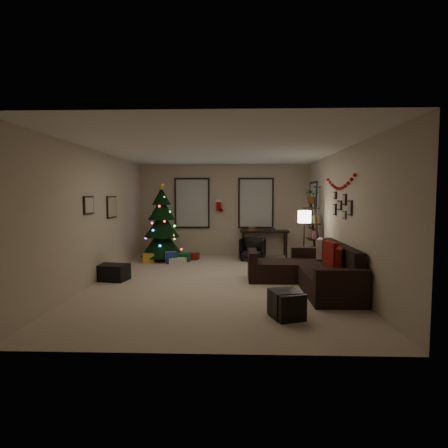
{
  "coord_description": "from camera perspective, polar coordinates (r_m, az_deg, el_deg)",
  "views": [
    {
      "loc": [
        0.37,
        -7.51,
        1.78
      ],
      "look_at": [
        0.1,
        0.6,
        1.15
      ],
      "focal_mm": 29.58,
      "sensor_mm": 36.0,
      "label": 1
    }
  ],
  "objects": [
    {
      "name": "gallery",
      "position": [
        7.73,
        17.76,
        2.69
      ],
      "size": [
        0.03,
        1.25,
        0.54
      ],
      "color": "black",
      "rests_on": "wall_right"
    },
    {
      "name": "bookshelf",
      "position": [
        9.37,
        13.79,
        -1.54
      ],
      "size": [
        0.3,
        0.5,
        1.7
      ],
      "color": "black",
      "rests_on": "floor"
    },
    {
      "name": "pillow_red_a",
      "position": [
        6.88,
        17.47,
        -5.31
      ],
      "size": [
        0.27,
        0.44,
        0.43
      ],
      "primitive_type": "cube",
      "rotation": [
        0.0,
        0.0,
        -0.39
      ],
      "color": "maroon",
      "rests_on": "sofa"
    },
    {
      "name": "desk_chair",
      "position": [
        10.19,
        4.44,
        -3.85
      ],
      "size": [
        0.7,
        0.67,
        0.63
      ],
      "primitive_type": "imported",
      "rotation": [
        0.0,
        0.0,
        -0.19
      ],
      "color": "black",
      "rests_on": "floor"
    },
    {
      "name": "art_abstract",
      "position": [
        7.59,
        -20.19,
        2.75
      ],
      "size": [
        0.04,
        0.45,
        0.35
      ],
      "color": "black",
      "rests_on": "wall_left"
    },
    {
      "name": "pillow_red_b",
      "position": [
        7.46,
        16.21,
        -4.52
      ],
      "size": [
        0.22,
        0.5,
        0.49
      ],
      "primitive_type": "cube",
      "rotation": [
        0.0,
        0.0,
        0.18
      ],
      "color": "maroon",
      "rests_on": "sofa"
    },
    {
      "name": "floor_lamp",
      "position": [
        8.75,
        12.31,
        0.51
      ],
      "size": [
        0.3,
        0.3,
        1.43
      ],
      "rotation": [
        0.0,
        0.0,
        0.05
      ],
      "color": "black",
      "rests_on": "floor"
    },
    {
      "name": "stocking_left",
      "position": [
        10.93,
        -0.77,
        2.93
      ],
      "size": [
        0.2,
        0.05,
        0.36
      ],
      "color": "#990F0C",
      "rests_on": "wall_back"
    },
    {
      "name": "ottoman_far",
      "position": [
        5.53,
        9.77,
        -12.32
      ],
      "size": [
        0.52,
        0.52,
        0.38
      ],
      "primitive_type": "cube",
      "rotation": [
        0.0,
        0.0,
        0.35
      ],
      "color": "black",
      "rests_on": "floor"
    },
    {
      "name": "wall_back",
      "position": [
        11.02,
        -0.01,
        2.2
      ],
      "size": [
        5.0,
        0.0,
        5.0
      ],
      "primitive_type": "plane",
      "rotation": [
        1.57,
        0.0,
        0.0
      ],
      "color": "#C7B498",
      "rests_on": "floor"
    },
    {
      "name": "wall_left",
      "position": [
        8.05,
        -18.99,
        1.14
      ],
      "size": [
        0.0,
        7.0,
        7.0
      ],
      "primitive_type": "plane",
      "rotation": [
        1.57,
        0.0,
        1.57
      ],
      "color": "#C7B498",
      "rests_on": "floor"
    },
    {
      "name": "sofa",
      "position": [
        7.47,
        13.39,
        -7.28
      ],
      "size": [
        1.83,
        2.66,
        0.86
      ],
      "color": "black",
      "rests_on": "floor"
    },
    {
      "name": "art_map",
      "position": [
        8.82,
        -16.96,
        2.52
      ],
      "size": [
        0.04,
        0.6,
        0.5
      ],
      "color": "black",
      "rests_on": "wall_left"
    },
    {
      "name": "wall_right",
      "position": [
        7.82,
        17.72,
        1.08
      ],
      "size": [
        0.0,
        7.0,
        7.0
      ],
      "primitive_type": "plane",
      "rotation": [
        1.57,
        0.0,
        -1.57
      ],
      "color": "#C7B498",
      "rests_on": "floor"
    },
    {
      "name": "window_right_wall",
      "position": [
        10.28,
        13.71,
        2.75
      ],
      "size": [
        0.06,
        0.9,
        1.3
      ],
      "color": "#728CB2",
      "rests_on": "wall_right"
    },
    {
      "name": "ceiling",
      "position": [
        7.57,
        -0.93,
        11.42
      ],
      "size": [
        7.0,
        7.0,
        0.0
      ],
      "primitive_type": "plane",
      "rotation": [
        3.14,
        0.0,
        0.0
      ],
      "color": "white",
      "rests_on": "floor"
    },
    {
      "name": "window_back_left",
      "position": [
        11.06,
        -4.95,
        3.23
      ],
      "size": [
        1.05,
        0.06,
        1.5
      ],
      "color": "#728CB2",
      "rests_on": "wall_back"
    },
    {
      "name": "pillow_cream",
      "position": [
        8.31,
        14.71,
        -3.66
      ],
      "size": [
        0.27,
        0.44,
        0.43
      ],
      "primitive_type": "cube",
      "rotation": [
        0.0,
        0.0,
        -0.37
      ],
      "color": "beige",
      "rests_on": "sofa"
    },
    {
      "name": "ottoman_near",
      "position": [
        5.6,
        9.4,
        -12.04
      ],
      "size": [
        0.5,
        0.5,
        0.39
      ],
      "primitive_type": "cube",
      "rotation": [
        0.0,
        0.0,
        0.26
      ],
      "color": "black",
      "rests_on": "floor"
    },
    {
      "name": "storage_bin",
      "position": [
        8.16,
        -17.0,
        -7.15
      ],
      "size": [
        0.75,
        0.57,
        0.34
      ],
      "primitive_type": "cube",
      "rotation": [
        0.0,
        0.0,
        -0.2
      ],
      "color": "black",
      "rests_on": "floor"
    },
    {
      "name": "potted_plant",
      "position": [
        9.61,
        13.54,
        4.76
      ],
      "size": [
        0.6,
        0.54,
        0.58
      ],
      "primitive_type": "imported",
      "rotation": [
        0.0,
        0.0,
        0.2
      ],
      "color": "#4C4C4C",
      "rests_on": "bookshelf"
    },
    {
      "name": "stocking_right",
      "position": [
        11.11,
        0.97,
        2.4
      ],
      "size": [
        0.2,
        0.05,
        0.36
      ],
      "color": "#990F0C",
      "rests_on": "wall_back"
    },
    {
      "name": "window_back_right",
      "position": [
        11.0,
        4.94,
        3.22
      ],
      "size": [
        1.05,
        0.06,
        1.5
      ],
      "color": "#728CB2",
      "rests_on": "wall_back"
    },
    {
      "name": "wall_front",
      "position": [
        4.05,
        -3.36,
        -1.65
      ],
      "size": [
        5.0,
        0.0,
        5.0
      ],
      "primitive_type": "plane",
      "rotation": [
        -1.57,
        0.0,
        0.0
      ],
      "color": "#C7B498",
      "rests_on": "floor"
    },
    {
      "name": "desk",
      "position": [
        10.82,
        6.23,
        -1.46
      ],
      "size": [
        1.42,
        0.51,
        0.76
      ],
      "color": "black",
      "rests_on": "floor"
    },
    {
      "name": "garland",
      "position": [
        7.82,
        17.43,
        6.12
      ],
      "size": [
        0.08,
        1.9,
        0.3
      ],
      "primitive_type": null,
      "color": "#A5140C",
      "rests_on": "wall_right"
    },
    {
      "name": "floor",
      "position": [
        7.73,
        -0.9,
        -8.88
      ],
      "size": [
        7.0,
        7.0,
        0.0
      ],
      "primitive_type": "plane",
      "color": "#C8B197",
      "rests_on": "ground"
    },
    {
      "name": "christmas_tree",
      "position": [
        10.27,
        -9.58,
        -0.54
      ],
      "size": [
        1.17,
        1.17,
        2.17
      ],
      "rotation": [
        0.0,
        0.0,
        -0.41
      ],
      "color": "black",
      "rests_on": "floor"
    },
    {
      "name": "presents",
      "position": [
        9.99,
        -7.58,
        -5.22
      ],
      "size": [
        1.43,
        1.0,
        0.3
      ],
      "rotation": [
        0.0,
        0.0,
        -0.26
      ],
      "color": "maroon",
      "rests_on": "floor"
    }
  ]
}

